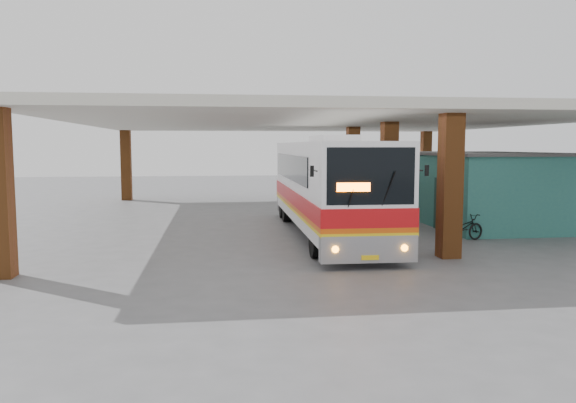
{
  "coord_description": "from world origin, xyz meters",
  "views": [
    {
      "loc": [
        -4.04,
        -19.07,
        3.39
      ],
      "look_at": [
        -1.53,
        0.0,
        1.47
      ],
      "focal_mm": 35.0,
      "sensor_mm": 36.0,
      "label": 1
    }
  ],
  "objects_px": {
    "coach_bus": "(328,186)",
    "motorcycle": "(463,228)",
    "pedestrian": "(395,221)",
    "red_chair": "(402,209)"
  },
  "relations": [
    {
      "from": "coach_bus",
      "to": "red_chair",
      "type": "distance_m",
      "value": 7.02
    },
    {
      "from": "coach_bus",
      "to": "pedestrian",
      "type": "distance_m",
      "value": 3.15
    },
    {
      "from": "red_chair",
      "to": "coach_bus",
      "type": "bearing_deg",
      "value": -109.24
    },
    {
      "from": "coach_bus",
      "to": "pedestrian",
      "type": "bearing_deg",
      "value": -47.94
    },
    {
      "from": "motorcycle",
      "to": "pedestrian",
      "type": "relative_size",
      "value": 1.18
    },
    {
      "from": "motorcycle",
      "to": "red_chair",
      "type": "distance_m",
      "value": 7.15
    },
    {
      "from": "coach_bus",
      "to": "red_chair",
      "type": "xyz_separation_m",
      "value": [
        4.68,
        5.01,
        -1.53
      ]
    },
    {
      "from": "coach_bus",
      "to": "pedestrian",
      "type": "relative_size",
      "value": 8.36
    },
    {
      "from": "motorcycle",
      "to": "red_chair",
      "type": "bearing_deg",
      "value": -19.91
    },
    {
      "from": "coach_bus",
      "to": "motorcycle",
      "type": "bearing_deg",
      "value": -24.46
    }
  ]
}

